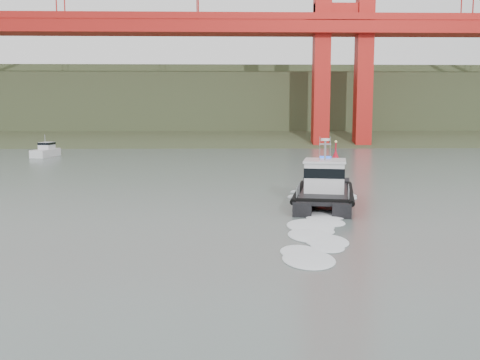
# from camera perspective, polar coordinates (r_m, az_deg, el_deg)

# --- Properties ---
(ground) EXTENTS (400.00, 400.00, 0.00)m
(ground) POSITION_cam_1_polar(r_m,az_deg,el_deg) (27.19, -1.97, -6.70)
(ground) COLOR #4B5955
(ground) RESTS_ON ground
(headlands) EXTENTS (500.00, 105.36, 27.12)m
(headlands) POSITION_cam_1_polar(r_m,az_deg,el_deg) (151.89, -1.52, 7.39)
(headlands) COLOR #323D23
(headlands) RESTS_ON ground
(patrol_boat) EXTENTS (5.66, 10.60, 4.88)m
(patrol_boat) POSITION_cam_1_polar(r_m,az_deg,el_deg) (38.61, 8.99, -0.79)
(patrol_boat) COLOR black
(patrol_boat) RESTS_ON ground
(motorboat) EXTENTS (2.75, 6.32, 3.37)m
(motorboat) POSITION_cam_1_polar(r_m,az_deg,el_deg) (85.03, -20.00, 2.93)
(motorboat) COLOR silver
(motorboat) RESTS_ON ground
(nav_buoy) EXTENTS (1.75, 1.75, 3.65)m
(nav_buoy) POSITION_cam_1_polar(r_m,az_deg,el_deg) (60.97, 10.15, 1.85)
(nav_buoy) COLOR #B60C1F
(nav_buoy) RESTS_ON ground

